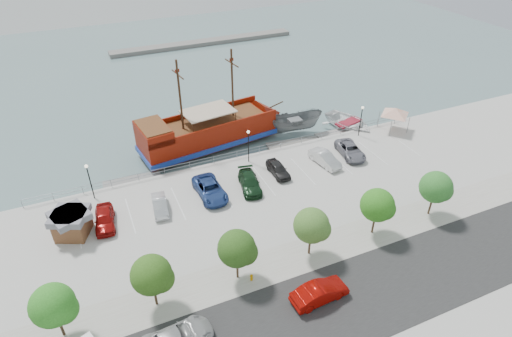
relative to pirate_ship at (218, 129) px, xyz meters
name	(u,v)px	position (x,y,z in m)	size (l,w,h in m)	color
ground	(271,198)	(1.35, -13.63, -2.19)	(160.00, 160.00, 0.00)	slate
street	(356,298)	(1.35, -29.63, -1.18)	(100.00, 8.00, 0.04)	black
sidewalk	(318,250)	(1.35, -23.63, -1.17)	(100.00, 4.00, 0.05)	gray
seawall_railing	(245,153)	(1.35, -5.83, -0.66)	(50.00, 0.06, 1.00)	gray
far_shore	(204,42)	(11.35, 41.37, -1.79)	(40.00, 3.00, 0.80)	slate
pirate_ship	(218,129)	(0.00, 0.00, 0.00)	(20.96, 8.30, 13.06)	maroon
patrol_boat	(295,124)	(10.57, -1.66, -0.71)	(2.87, 7.64, 2.96)	slate
speedboat	(348,124)	(18.18, -3.56, -1.40)	(5.43, 7.60, 1.58)	white
dock_west	(132,181)	(-12.27, -4.43, -2.00)	(6.61, 1.89, 0.38)	gray
dock_mid	(293,144)	(8.98, -4.43, -1.98)	(7.18, 2.05, 0.41)	slate
dock_east	(340,133)	(16.27, -4.43, -1.99)	(7.01, 2.00, 0.40)	gray
shed	(72,223)	(-19.04, -12.23, 0.20)	(4.20, 4.20, 2.61)	brown
canopy_tent	(396,108)	(22.48, -7.64, 2.08)	(4.79, 4.79, 3.75)	slate
street_sedan	(320,292)	(-1.45, -28.45, -0.39)	(1.69, 4.86, 1.60)	#950803
fire_hydrant	(251,277)	(-5.69, -24.43, -0.81)	(0.24, 0.24, 0.70)	#C48100
lamp_post_left	(89,176)	(-16.65, -7.13, 1.75)	(0.36, 0.36, 4.28)	black
lamp_post_mid	(248,141)	(1.35, -7.13, 1.75)	(0.36, 0.36, 4.28)	black
lamp_post_right	(361,116)	(17.35, -7.13, 1.75)	(0.36, 0.36, 4.28)	black
tree_a	(55,306)	(-20.50, -23.70, 2.11)	(3.30, 3.20, 5.00)	#473321
tree_b	(153,276)	(-13.50, -23.70, 2.11)	(3.30, 3.20, 5.00)	#473321
tree_c	(239,249)	(-6.50, -23.70, 2.11)	(3.30, 3.20, 5.00)	#473321
tree_d	(313,226)	(0.50, -23.70, 2.11)	(3.30, 3.20, 5.00)	#473321
tree_e	(379,206)	(7.50, -23.70, 2.11)	(3.30, 3.20, 5.00)	#473321
tree_f	(437,188)	(14.50, -23.70, 2.11)	(3.30, 3.20, 5.00)	#473321
parked_car_a	(104,219)	(-16.11, -12.08, -0.40)	(1.86, 4.61, 1.57)	maroon
parked_car_b	(160,205)	(-10.62, -12.02, -0.52)	(1.41, 4.05, 1.33)	silver
parked_car_c	(210,189)	(-5.07, -11.68, -0.40)	(2.63, 5.70, 1.58)	navy
parked_car_d	(250,183)	(-0.65, -12.17, -0.46)	(2.04, 5.01, 1.45)	black
parked_car_e	(278,169)	(3.43, -10.99, -0.48)	(1.66, 4.13, 1.41)	black
parked_car_f	(325,159)	(9.48, -11.31, -0.43)	(1.61, 4.63, 1.53)	silver
parked_car_g	(350,150)	(13.44, -10.86, -0.47)	(2.40, 5.20, 1.45)	gray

